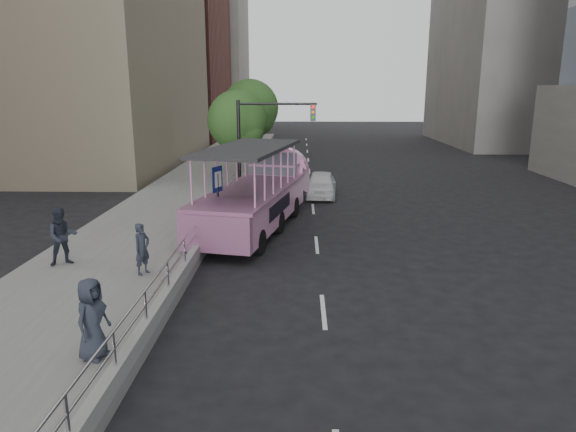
% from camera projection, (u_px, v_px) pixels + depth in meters
% --- Properties ---
extents(ground, '(160.00, 160.00, 0.00)m').
position_uv_depth(ground, '(288.00, 283.00, 15.62)').
color(ground, black).
extents(sidewalk, '(5.50, 80.00, 0.30)m').
position_uv_depth(sidewalk, '(177.00, 205.00, 25.42)').
color(sidewalk, gray).
rests_on(sidewalk, ground).
extents(kerb_wall, '(0.24, 30.00, 0.36)m').
position_uv_depth(kerb_wall, '(198.00, 248.00, 17.52)').
color(kerb_wall, '#ABAAA5').
rests_on(kerb_wall, sidewalk).
extents(guardrail, '(0.07, 22.00, 0.71)m').
position_uv_depth(guardrail, '(197.00, 229.00, 17.36)').
color(guardrail, silver).
rests_on(guardrail, kerb_wall).
extents(duck_boat, '(4.64, 10.94, 3.54)m').
position_uv_depth(duck_boat, '(260.00, 195.00, 22.12)').
color(duck_boat, black).
rests_on(duck_boat, ground).
extents(car, '(1.89, 4.08, 1.36)m').
position_uv_depth(car, '(321.00, 184.00, 28.11)').
color(car, silver).
rests_on(car, ground).
extents(pedestrian_near, '(0.60, 0.69, 1.58)m').
position_uv_depth(pedestrian_near, '(142.00, 249.00, 15.38)').
color(pedestrian_near, '#262C39').
rests_on(pedestrian_near, sidewalk).
extents(pedestrian_mid, '(1.13, 1.06, 1.86)m').
position_uv_depth(pedestrian_mid, '(62.00, 236.00, 16.19)').
color(pedestrian_mid, '#262C39').
rests_on(pedestrian_mid, sidewalk).
extents(pedestrian_far, '(0.78, 0.98, 1.74)m').
position_uv_depth(pedestrian_far, '(92.00, 319.00, 10.52)').
color(pedestrian_far, '#262C39').
rests_on(pedestrian_far, sidewalk).
extents(parking_sign, '(0.29, 0.62, 2.95)m').
position_uv_depth(parking_sign, '(218.00, 196.00, 19.31)').
color(parking_sign, black).
rests_on(parking_sign, ground).
extents(traffic_signal, '(4.20, 0.32, 5.20)m').
position_uv_depth(traffic_signal, '(261.00, 133.00, 26.94)').
color(traffic_signal, black).
rests_on(traffic_signal, ground).
extents(street_tree_near, '(3.52, 3.52, 5.72)m').
position_uv_depth(street_tree_near, '(239.00, 123.00, 30.23)').
color(street_tree_near, '#332617').
rests_on(street_tree_near, ground).
extents(street_tree_far, '(3.97, 3.97, 6.45)m').
position_uv_depth(street_tree_far, '(251.00, 110.00, 35.93)').
color(street_tree_far, '#332617').
rests_on(street_tree_far, ground).
extents(midrise_brick, '(18.00, 16.00, 26.00)m').
position_uv_depth(midrise_brick, '(143.00, 25.00, 59.49)').
color(midrise_brick, brown).
rests_on(midrise_brick, ground).
extents(midrise_stone_b, '(16.00, 14.00, 20.00)m').
position_uv_depth(midrise_stone_b, '(190.00, 59.00, 75.69)').
color(midrise_stone_b, gray).
rests_on(midrise_stone_b, ground).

